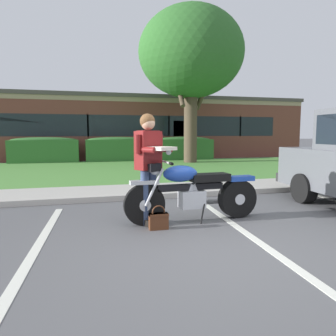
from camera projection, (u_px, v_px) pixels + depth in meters
ground_plane at (220, 241)px, 4.14m from camera, size 140.00×140.00×0.00m
curb_strip at (166, 195)px, 6.91m from camera, size 60.00×0.20×0.12m
concrete_walk at (157, 190)px, 7.73m from camera, size 60.00×1.50×0.08m
grass_lawn at (131, 170)px, 12.09m from camera, size 60.00×7.59×0.06m
stall_stripe_0 at (34, 252)px, 3.75m from camera, size 0.38×4.40×0.01m
stall_stripe_1 at (247, 233)px, 4.46m from camera, size 0.38×4.40×0.01m
motorcycle at (198, 191)px, 5.08m from camera, size 2.24×0.82×1.18m
rider_person at (149, 160)px, 4.80m from camera, size 0.60×0.67×1.70m
handbag at (159, 220)px, 4.65m from camera, size 0.28×0.13×0.36m
shade_tree at (191, 54)px, 14.38m from camera, size 4.79×4.79×7.10m
hedge_left at (44, 150)px, 14.86m from camera, size 3.12×0.90×1.24m
hedge_center_left at (118, 149)px, 15.73m from camera, size 3.10×0.90×1.24m
hedge_center_right at (183, 148)px, 16.60m from camera, size 3.05×0.90×1.24m
brick_building at (87, 128)px, 20.38m from camera, size 25.37×9.06×3.50m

